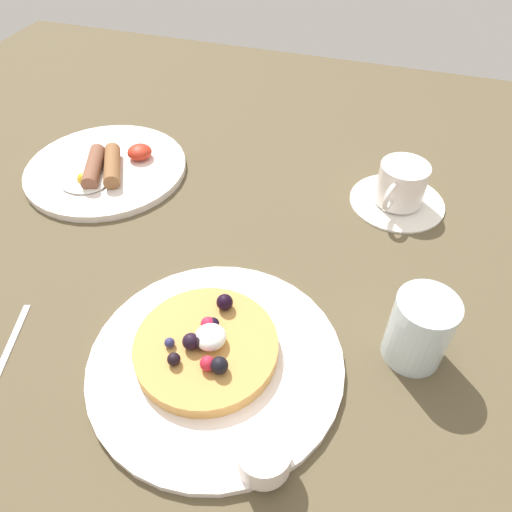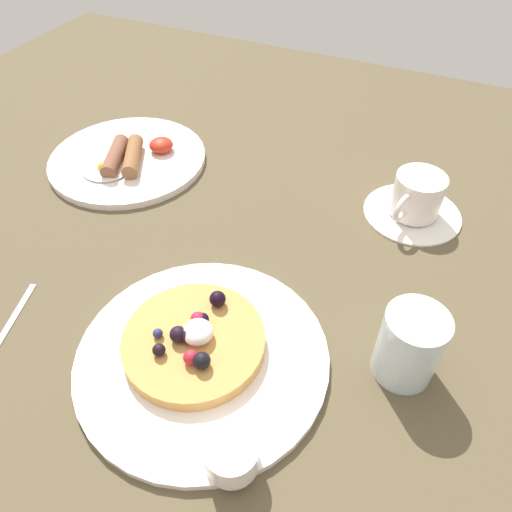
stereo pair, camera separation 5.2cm
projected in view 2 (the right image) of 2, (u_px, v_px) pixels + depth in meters
ground_plane at (199, 275)px, 66.63cm from camera, size 157.77×149.90×3.00cm
pancake_plate at (203, 357)px, 54.88cm from camera, size 28.98×28.98×1.01cm
pancake_with_berries at (194, 340)px, 54.48cm from camera, size 16.38×16.38×3.87cm
syrup_ramekin at (231, 455)px, 44.76cm from camera, size 5.30×5.30×3.22cm
breakfast_plate at (128, 159)px, 83.14cm from camera, size 26.81×26.81×1.18cm
fried_breakfast at (127, 157)px, 80.69cm from camera, size 11.24×14.74×2.77cm
coffee_saucer at (412, 213)px, 73.32cm from camera, size 14.70×14.70×0.67cm
coffee_cup at (417, 194)px, 70.67cm from camera, size 7.39×10.39×6.30cm
water_glass at (409, 345)px, 51.16cm from camera, size 6.83×6.83×9.09cm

